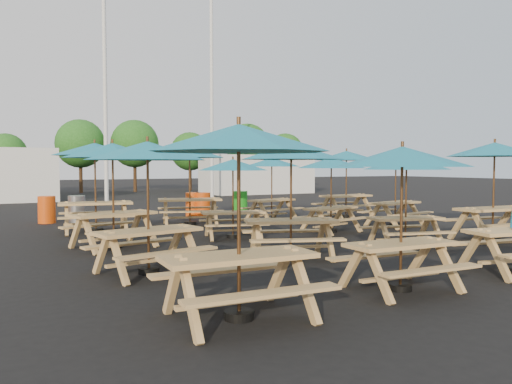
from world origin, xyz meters
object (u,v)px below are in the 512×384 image
picnic_unit_0 (239,149)px  picnic_unit_3 (95,154)px  picnic_unit_4 (402,165)px  waste_bin_3 (203,205)px  picnic_unit_9 (406,168)px  waste_bin_4 (240,202)px  picnic_unit_14 (396,163)px  picnic_unit_10 (331,167)px  picnic_unit_1 (148,158)px  picnic_unit_7 (190,156)px  waste_bin_2 (193,204)px  picnic_unit_6 (233,169)px  waste_bin_0 (47,210)px  picnic_unit_2 (113,156)px  picnic_unit_13 (495,155)px  picnic_unit_11 (272,166)px  waste_bin_1 (77,209)px  picnic_unit_15 (346,159)px  picnic_unit_5 (291,158)px

picnic_unit_0 → picnic_unit_3: size_ratio=0.92×
picnic_unit_4 → waste_bin_3: bearing=84.9°
picnic_unit_9 → waste_bin_4: picnic_unit_9 is taller
picnic_unit_0 → picnic_unit_14: picnic_unit_0 is taller
picnic_unit_0 → picnic_unit_10: 8.31m
picnic_unit_1 → picnic_unit_14: (8.59, 3.20, -0.04)m
picnic_unit_7 → waste_bin_2: bearing=82.6°
picnic_unit_0 → picnic_unit_6: picnic_unit_0 is taller
picnic_unit_9 → picnic_unit_14: (2.62, 3.17, 0.15)m
picnic_unit_7 → waste_bin_4: size_ratio=3.18×
picnic_unit_14 → picnic_unit_9: bearing=-142.4°
picnic_unit_1 → waste_bin_3: picnic_unit_1 is taller
picnic_unit_6 → waste_bin_0: size_ratio=2.61×
picnic_unit_2 → waste_bin_3: size_ratio=3.12×
picnic_unit_7 → picnic_unit_13: picnic_unit_7 is taller
picnic_unit_0 → waste_bin_0: bearing=97.2°
picnic_unit_2 → waste_bin_4: picnic_unit_2 is taller
picnic_unit_0 → picnic_unit_4: 2.78m
picnic_unit_4 → picnic_unit_11: bearing=73.9°
picnic_unit_7 → picnic_unit_13: 8.69m
picnic_unit_6 → picnic_unit_3: bearing=150.6°
waste_bin_1 → waste_bin_2: same height
picnic_unit_1 → picnic_unit_0: bearing=-97.5°
picnic_unit_7 → waste_bin_4: (3.02, 2.63, -1.73)m
waste_bin_1 → picnic_unit_15: bearing=-17.6°
picnic_unit_1 → picnic_unit_15: size_ratio=1.05×
picnic_unit_2 → waste_bin_1: size_ratio=3.12×
picnic_unit_3 → waste_bin_1: size_ratio=2.94×
picnic_unit_13 → picnic_unit_14: size_ratio=0.99×
picnic_unit_0 → picnic_unit_3: picnic_unit_3 is taller
picnic_unit_2 → waste_bin_2: bearing=39.2°
picnic_unit_6 → waste_bin_2: bearing=94.3°
picnic_unit_15 → picnic_unit_0: bearing=-137.0°
picnic_unit_1 → picnic_unit_5: picnic_unit_5 is taller
picnic_unit_9 → waste_bin_4: (0.13, 9.08, -1.38)m
picnic_unit_2 → picnic_unit_7: (3.05, 3.42, 0.08)m
picnic_unit_11 → waste_bin_1: picnic_unit_11 is taller
picnic_unit_9 → picnic_unit_15: 6.75m
picnic_unit_15 → waste_bin_3: bearing=145.5°
picnic_unit_14 → waste_bin_2: 7.50m
picnic_unit_5 → picnic_unit_13: 5.72m
picnic_unit_5 → picnic_unit_15: (5.94, 5.95, 0.08)m
picnic_unit_3 → waste_bin_0: (-1.05, 3.00, -1.76)m
picnic_unit_13 → picnic_unit_14: bearing=96.0°
picnic_unit_9 → picnic_unit_11: bearing=103.5°
picnic_unit_5 → waste_bin_2: (1.12, 8.87, -1.60)m
picnic_unit_6 → waste_bin_0: bearing=138.8°
picnic_unit_0 → picnic_unit_11: (5.70, 9.47, -0.19)m
picnic_unit_11 → waste_bin_0: size_ratio=2.81×
picnic_unit_15 → waste_bin_2: 5.88m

